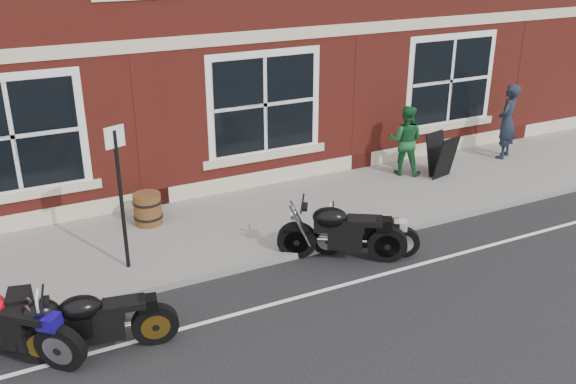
{
  "coord_description": "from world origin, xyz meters",
  "views": [
    {
      "loc": [
        -4.0,
        -7.58,
        5.48
      ],
      "look_at": [
        0.6,
        1.6,
        1.2
      ],
      "focal_mm": 40.0,
      "sensor_mm": 36.0,
      "label": 1
    }
  ],
  "objects_px": {
    "moto_sport_red": "(4,320)",
    "a_board_sign": "(441,156)",
    "moto_naked_black": "(339,229)",
    "barrel_planter": "(148,209)",
    "pedestrian_right": "(406,140)",
    "pedestrian_left": "(507,121)",
    "parking_sign": "(120,189)",
    "moto_sport_black": "(95,318)",
    "moto_sport_silver": "(363,230)"
  },
  "relations": [
    {
      "from": "moto_sport_red",
      "to": "a_board_sign",
      "type": "xyz_separation_m",
      "value": [
        9.48,
        2.61,
        0.02
      ]
    },
    {
      "from": "moto_naked_black",
      "to": "barrel_planter",
      "type": "xyz_separation_m",
      "value": [
        -2.68,
        2.7,
        -0.16
      ]
    },
    {
      "from": "pedestrian_right",
      "to": "pedestrian_left",
      "type": "bearing_deg",
      "value": -140.68
    },
    {
      "from": "parking_sign",
      "to": "barrel_planter",
      "type": "bearing_deg",
      "value": 42.57
    },
    {
      "from": "moto_sport_red",
      "to": "moto_naked_black",
      "type": "bearing_deg",
      "value": -43.07
    },
    {
      "from": "moto_sport_black",
      "to": "moto_naked_black",
      "type": "distance_m",
      "value": 4.44
    },
    {
      "from": "barrel_planter",
      "to": "parking_sign",
      "type": "relative_size",
      "value": 0.25
    },
    {
      "from": "moto_sport_silver",
      "to": "parking_sign",
      "type": "distance_m",
      "value": 4.24
    },
    {
      "from": "pedestrian_right",
      "to": "barrel_planter",
      "type": "height_order",
      "value": "pedestrian_right"
    },
    {
      "from": "moto_sport_black",
      "to": "pedestrian_right",
      "type": "height_order",
      "value": "pedestrian_right"
    },
    {
      "from": "pedestrian_left",
      "to": "pedestrian_right",
      "type": "distance_m",
      "value": 2.91
    },
    {
      "from": "moto_sport_red",
      "to": "parking_sign",
      "type": "distance_m",
      "value": 2.73
    },
    {
      "from": "moto_sport_black",
      "to": "moto_naked_black",
      "type": "xyz_separation_m",
      "value": [
        4.36,
        0.84,
        0.03
      ]
    },
    {
      "from": "pedestrian_right",
      "to": "barrel_planter",
      "type": "xyz_separation_m",
      "value": [
        -6.05,
        -0.02,
        -0.5
      ]
    },
    {
      "from": "parking_sign",
      "to": "moto_sport_red",
      "type": "bearing_deg",
      "value": -162.43
    },
    {
      "from": "moto_sport_black",
      "to": "moto_sport_silver",
      "type": "bearing_deg",
      "value": -70.16
    },
    {
      "from": "moto_sport_red",
      "to": "a_board_sign",
      "type": "bearing_deg",
      "value": -31.98
    },
    {
      "from": "moto_sport_silver",
      "to": "barrel_planter",
      "type": "xyz_separation_m",
      "value": [
        -3.14,
        2.75,
        -0.07
      ]
    },
    {
      "from": "parking_sign",
      "to": "moto_sport_black",
      "type": "bearing_deg",
      "value": -134.93
    },
    {
      "from": "pedestrian_right",
      "to": "barrel_planter",
      "type": "distance_m",
      "value": 6.07
    },
    {
      "from": "moto_sport_red",
      "to": "pedestrian_left",
      "type": "relative_size",
      "value": 0.98
    },
    {
      "from": "moto_sport_silver",
      "to": "pedestrian_left",
      "type": "xyz_separation_m",
      "value": [
        5.82,
        2.6,
        0.55
      ]
    },
    {
      "from": "moto_sport_black",
      "to": "pedestrian_left",
      "type": "bearing_deg",
      "value": -61.71
    },
    {
      "from": "a_board_sign",
      "to": "parking_sign",
      "type": "xyz_separation_m",
      "value": [
        -7.47,
        -1.03,
        0.93
      ]
    },
    {
      "from": "moto_sport_black",
      "to": "pedestrian_right",
      "type": "bearing_deg",
      "value": -54.67
    },
    {
      "from": "moto_naked_black",
      "to": "moto_sport_red",
      "type": "bearing_deg",
      "value": 126.44
    },
    {
      "from": "barrel_planter",
      "to": "parking_sign",
      "type": "distance_m",
      "value": 2.04
    },
    {
      "from": "moto_naked_black",
      "to": "parking_sign",
      "type": "distance_m",
      "value": 3.77
    },
    {
      "from": "moto_sport_red",
      "to": "pedestrian_left",
      "type": "bearing_deg",
      "value": -33.26
    },
    {
      "from": "pedestrian_left",
      "to": "barrel_planter",
      "type": "xyz_separation_m",
      "value": [
        -8.96,
        0.15,
        -0.62
      ]
    },
    {
      "from": "pedestrian_right",
      "to": "moto_naked_black",
      "type": "bearing_deg",
      "value": 81.48
    },
    {
      "from": "pedestrian_right",
      "to": "moto_sport_red",
      "type": "bearing_deg",
      "value": 62.12
    },
    {
      "from": "moto_sport_red",
      "to": "moto_sport_silver",
      "type": "bearing_deg",
      "value": -43.96
    },
    {
      "from": "moto_naked_black",
      "to": "pedestrian_right",
      "type": "distance_m",
      "value": 4.34
    },
    {
      "from": "moto_sport_silver",
      "to": "barrel_planter",
      "type": "distance_m",
      "value": 4.18
    },
    {
      "from": "moto_sport_black",
      "to": "pedestrian_left",
      "type": "distance_m",
      "value": 11.17
    },
    {
      "from": "pedestrian_right",
      "to": "a_board_sign",
      "type": "distance_m",
      "value": 0.88
    },
    {
      "from": "moto_sport_red",
      "to": "pedestrian_right",
      "type": "xyz_separation_m",
      "value": [
        8.83,
        3.12,
        0.33
      ]
    },
    {
      "from": "moto_sport_black",
      "to": "moto_naked_black",
      "type": "bearing_deg",
      "value": -68.48
    },
    {
      "from": "moto_sport_red",
      "to": "a_board_sign",
      "type": "distance_m",
      "value": 9.83
    },
    {
      "from": "moto_sport_red",
      "to": "moto_sport_black",
      "type": "height_order",
      "value": "moto_sport_red"
    },
    {
      "from": "moto_sport_black",
      "to": "a_board_sign",
      "type": "relative_size",
      "value": 2.12
    },
    {
      "from": "moto_sport_silver",
      "to": "pedestrian_right",
      "type": "xyz_separation_m",
      "value": [
        2.91,
        2.77,
        0.43
      ]
    },
    {
      "from": "moto_sport_red",
      "to": "moto_naked_black",
      "type": "relative_size",
      "value": 0.9
    },
    {
      "from": "moto_sport_red",
      "to": "moto_sport_silver",
      "type": "relative_size",
      "value": 1.06
    },
    {
      "from": "moto_sport_red",
      "to": "pedestrian_left",
      "type": "distance_m",
      "value": 12.12
    },
    {
      "from": "moto_sport_black",
      "to": "parking_sign",
      "type": "distance_m",
      "value": 2.42
    },
    {
      "from": "moto_sport_silver",
      "to": "pedestrian_left",
      "type": "bearing_deg",
      "value": -34.65
    },
    {
      "from": "moto_sport_red",
      "to": "parking_sign",
      "type": "relative_size",
      "value": 0.73
    },
    {
      "from": "moto_sport_silver",
      "to": "moto_sport_black",
      "type": "bearing_deg",
      "value": 130.42
    }
  ]
}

